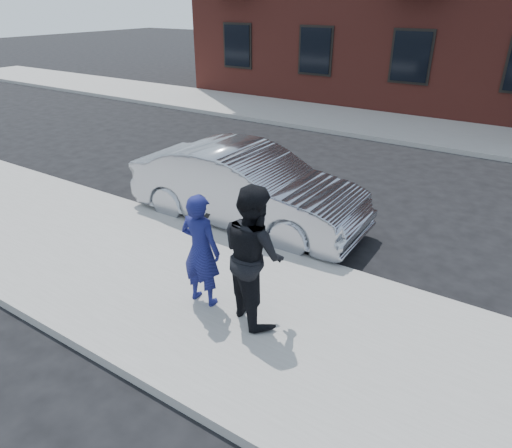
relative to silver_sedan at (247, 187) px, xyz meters
The scene contains 8 objects.
ground 2.44m from the silver_sedan, 94.65° to the right, with size 100.00×100.00×0.00m, color black.
near_sidewalk 2.65m from the silver_sedan, 94.20° to the right, with size 50.00×3.50×0.15m, color gray.
near_curb 1.05m from the silver_sedan, 104.01° to the right, with size 50.00×0.10×0.15m, color #999691.
far_sidewalk 8.98m from the silver_sedan, 91.20° to the left, with size 50.00×3.50×0.15m, color gray.
far_curb 7.19m from the silver_sedan, 91.50° to the left, with size 50.00×0.10×0.15m, color #999691.
silver_sedan is the anchor object (origin of this frame).
man_hoodie 2.89m from the silver_sedan, 68.68° to the right, with size 0.63×0.50×1.67m.
man_peacoat 3.18m from the silver_sedan, 54.35° to the right, with size 1.17×1.09×1.93m.
Camera 1 is at (4.85, -4.55, 4.10)m, focal length 32.00 mm.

